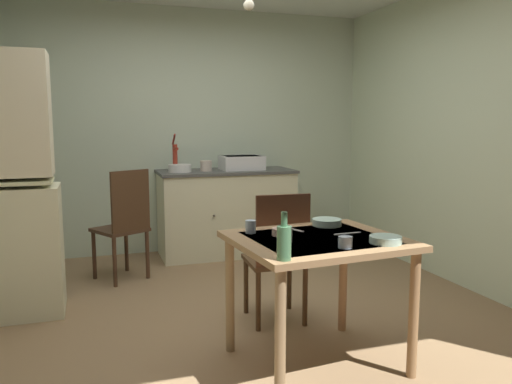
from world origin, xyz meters
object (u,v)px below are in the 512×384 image
(chair_by_counter, at_px, (124,223))
(serving_bowl_wide, at_px, (386,240))
(hand_pump, at_px, (175,155))
(mixing_bowl_counter, at_px, (180,168))
(dining_table, at_px, (318,256))
(chair_far_side, at_px, (278,255))
(mug_tall, at_px, (251,227))
(sink_basin, at_px, (242,162))
(glass_bottle, at_px, (284,241))

(chair_by_counter, height_order, serving_bowl_wide, chair_by_counter)
(hand_pump, height_order, serving_bowl_wide, hand_pump)
(mixing_bowl_counter, height_order, dining_table, mixing_bowl_counter)
(chair_far_side, xyz_separation_m, mug_tall, (-0.33, -0.41, 0.31))
(sink_basin, bearing_deg, glass_bottle, -102.77)
(hand_pump, bearing_deg, dining_table, -81.80)
(mug_tall, bearing_deg, sink_basin, 74.66)
(mixing_bowl_counter, distance_m, chair_by_counter, 0.94)
(mixing_bowl_counter, height_order, chair_far_side, mixing_bowl_counter)
(mug_tall, height_order, glass_bottle, glass_bottle)
(dining_table, relative_size, serving_bowl_wide, 5.71)
(chair_far_side, distance_m, serving_bowl_wide, 0.97)
(sink_basin, height_order, hand_pump, hand_pump)
(hand_pump, bearing_deg, mug_tall, -88.76)
(serving_bowl_wide, distance_m, mug_tall, 0.79)
(hand_pump, relative_size, mug_tall, 5.02)
(chair_by_counter, bearing_deg, mixing_bowl_counter, 43.53)
(mixing_bowl_counter, height_order, chair_by_counter, chair_by_counter)
(dining_table, relative_size, chair_by_counter, 1.00)
(serving_bowl_wide, height_order, mug_tall, mug_tall)
(chair_far_side, bearing_deg, glass_bottle, -109.17)
(chair_by_counter, height_order, mug_tall, chair_by_counter)
(mixing_bowl_counter, height_order, mug_tall, mixing_bowl_counter)
(chair_far_side, relative_size, glass_bottle, 3.99)
(mixing_bowl_counter, xyz_separation_m, serving_bowl_wide, (0.65, -2.81, -0.17))
(dining_table, height_order, chair_far_side, chair_far_side)
(dining_table, distance_m, glass_bottle, 0.56)
(mixing_bowl_counter, xyz_separation_m, dining_table, (0.35, -2.57, -0.30))
(mug_tall, bearing_deg, chair_by_counter, 109.67)
(chair_far_side, relative_size, chair_by_counter, 0.94)
(chair_by_counter, bearing_deg, serving_bowl_wide, -60.65)
(mixing_bowl_counter, distance_m, serving_bowl_wide, 2.89)
(chair_far_side, xyz_separation_m, serving_bowl_wide, (0.30, -0.88, 0.29))
(mixing_bowl_counter, distance_m, mug_tall, 2.34)
(chair_by_counter, xyz_separation_m, glass_bottle, (0.60, -2.38, 0.33))
(chair_far_side, height_order, serving_bowl_wide, chair_far_side)
(mug_tall, bearing_deg, serving_bowl_wide, -37.16)
(sink_basin, relative_size, mixing_bowl_counter, 1.88)
(dining_table, xyz_separation_m, glass_bottle, (-0.36, -0.38, 0.20))
(hand_pump, height_order, chair_by_counter, hand_pump)
(glass_bottle, bearing_deg, mixing_bowl_counter, 89.91)
(serving_bowl_wide, relative_size, mug_tall, 2.28)
(chair_far_side, bearing_deg, hand_pump, 100.70)
(chair_far_side, bearing_deg, serving_bowl_wide, -71.31)
(hand_pump, bearing_deg, chair_by_counter, -130.63)
(dining_table, xyz_separation_m, chair_far_side, (-0.00, 0.64, -0.16))
(chair_by_counter, xyz_separation_m, mug_tall, (0.63, -1.76, 0.27))
(chair_by_counter, bearing_deg, hand_pump, 49.37)
(sink_basin, height_order, chair_far_side, sink_basin)
(mixing_bowl_counter, bearing_deg, chair_by_counter, -136.47)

